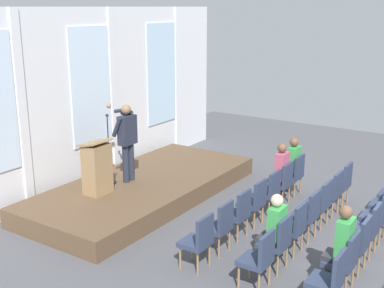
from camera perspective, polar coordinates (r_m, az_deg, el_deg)
name	(u,v)px	position (r m, az deg, el deg)	size (l,w,h in m)	color
rear_partition	(91,98)	(11.81, -11.58, 5.20)	(10.11, 0.14, 4.16)	silver
stage_platform	(144,188)	(11.27, -5.50, -5.10)	(5.69, 2.54, 0.40)	brown
speaker	(127,137)	(10.89, -7.50, 0.79)	(0.51, 0.69, 1.73)	#232838
mic_stand	(110,168)	(11.02, -9.46, -2.76)	(0.28, 0.28, 1.55)	black
lectern	(97,168)	(10.39, -10.87, -2.70)	(0.60, 0.48, 1.16)	#93724C
chair_r0_c0	(199,239)	(8.16, 0.80, -10.83)	(0.46, 0.44, 0.94)	olive
chair_r0_c1	(220,224)	(8.67, 3.22, -9.19)	(0.46, 0.44, 0.94)	olive
chair_r0_c2	(238,211)	(9.20, 5.34, -7.72)	(0.46, 0.44, 0.94)	olive
chair_r0_c3	(255,200)	(9.75, 7.22, -6.41)	(0.46, 0.44, 0.94)	olive
chair_r0_c4	(269,190)	(10.31, 8.88, -5.23)	(0.46, 0.44, 0.94)	olive
chair_r0_c5	(283,181)	(10.89, 10.37, -4.17)	(0.46, 0.44, 0.94)	olive
audience_r0_c5	(280,170)	(10.85, 10.04, -3.00)	(0.36, 0.39, 1.36)	#2D2D33
chair_r0_c6	(294,172)	(11.47, 11.70, -3.21)	(0.46, 0.44, 0.94)	olive
audience_r0_c6	(292,163)	(11.44, 11.39, -2.16)	(0.36, 0.39, 1.34)	#2D2D33
chair_r1_c0	(260,257)	(7.69, 7.77, -12.72)	(0.46, 0.44, 0.94)	olive
chair_r1_c1	(278,240)	(8.23, 9.85, -10.82)	(0.46, 0.44, 0.94)	olive
audience_r1_c1	(274,228)	(8.18, 9.38, -9.48)	(0.36, 0.39, 1.31)	#2D2D33
chair_r1_c2	(294,225)	(8.79, 11.64, -9.14)	(0.46, 0.44, 0.94)	olive
chair_r1_c3	(308,212)	(9.37, 13.20, -7.66)	(0.46, 0.44, 0.94)	olive
chair_r1_c4	(321,201)	(9.95, 14.57, -6.35)	(0.46, 0.44, 0.94)	olive
chair_r1_c5	(332,191)	(10.54, 15.79, -5.18)	(0.46, 0.44, 0.94)	olive
chair_r1_c6	(342,181)	(11.15, 16.86, -4.13)	(0.46, 0.44, 0.94)	olive
chair_r2_c0	(330,278)	(7.36, 15.62, -14.60)	(0.46, 0.44, 0.94)	olive
chair_r2_c1	(345,258)	(7.92, 17.18, -12.43)	(0.46, 0.44, 0.94)	olive
audience_r2_c1	(341,243)	(7.84, 16.75, -10.89)	(0.36, 0.39, 1.37)	#2D2D33
chair_r2_c2	(358,241)	(8.50, 18.51, -10.56)	(0.46, 0.44, 0.94)	olive
chair_r2_c3	(369,226)	(9.09, 19.66, -8.91)	(0.46, 0.44, 0.94)	olive
chair_r2_c4	(379,213)	(9.69, 20.66, -7.47)	(0.46, 0.44, 0.94)	olive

